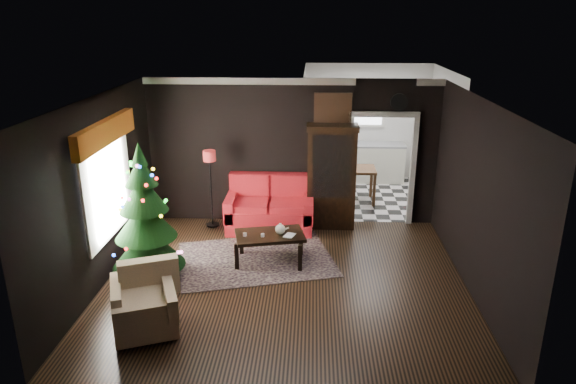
{
  "coord_description": "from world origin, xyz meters",
  "views": [
    {
      "loc": [
        0.39,
        -7.1,
        3.92
      ],
      "look_at": [
        0.0,
        0.9,
        1.15
      ],
      "focal_mm": 32.39,
      "sensor_mm": 36.0,
      "label": 1
    }
  ],
  "objects_px": {
    "teapot": "(280,229)",
    "wall_clock": "(399,102)",
    "curio_cabinet": "(331,179)",
    "armchair": "(143,300)",
    "loveseat": "(270,204)",
    "floor_lamp": "(211,189)",
    "coffee_table": "(270,248)",
    "christmas_tree": "(145,215)",
    "kitchen_table": "(358,185)"
  },
  "relations": [
    {
      "from": "christmas_tree",
      "to": "wall_clock",
      "type": "relative_size",
      "value": 6.58
    },
    {
      "from": "loveseat",
      "to": "armchair",
      "type": "relative_size",
      "value": 2.04
    },
    {
      "from": "curio_cabinet",
      "to": "coffee_table",
      "type": "height_order",
      "value": "curio_cabinet"
    },
    {
      "from": "loveseat",
      "to": "floor_lamp",
      "type": "distance_m",
      "value": 1.14
    },
    {
      "from": "wall_clock",
      "to": "curio_cabinet",
      "type": "bearing_deg",
      "value": -171.47
    },
    {
      "from": "curio_cabinet",
      "to": "wall_clock",
      "type": "xyz_separation_m",
      "value": [
        1.2,
        0.18,
        1.43
      ]
    },
    {
      "from": "floor_lamp",
      "to": "teapot",
      "type": "xyz_separation_m",
      "value": [
        1.37,
        -1.28,
        -0.23
      ]
    },
    {
      "from": "curio_cabinet",
      "to": "armchair",
      "type": "relative_size",
      "value": 2.28
    },
    {
      "from": "teapot",
      "to": "kitchen_table",
      "type": "bearing_deg",
      "value": 63.59
    },
    {
      "from": "armchair",
      "to": "teapot",
      "type": "bearing_deg",
      "value": 30.39
    },
    {
      "from": "curio_cabinet",
      "to": "armchair",
      "type": "height_order",
      "value": "curio_cabinet"
    },
    {
      "from": "curio_cabinet",
      "to": "christmas_tree",
      "type": "bearing_deg",
      "value": -141.6
    },
    {
      "from": "loveseat",
      "to": "teapot",
      "type": "relative_size",
      "value": 8.93
    },
    {
      "from": "christmas_tree",
      "to": "kitchen_table",
      "type": "relative_size",
      "value": 2.81
    },
    {
      "from": "floor_lamp",
      "to": "christmas_tree",
      "type": "xyz_separation_m",
      "value": [
        -0.62,
        -1.92,
        0.22
      ]
    },
    {
      "from": "coffee_table",
      "to": "wall_clock",
      "type": "relative_size",
      "value": 3.44
    },
    {
      "from": "floor_lamp",
      "to": "teapot",
      "type": "distance_m",
      "value": 1.88
    },
    {
      "from": "kitchen_table",
      "to": "wall_clock",
      "type": "bearing_deg",
      "value": -66.25
    },
    {
      "from": "teapot",
      "to": "curio_cabinet",
      "type": "bearing_deg",
      "value": 61.9
    },
    {
      "from": "coffee_table",
      "to": "wall_clock",
      "type": "height_order",
      "value": "wall_clock"
    },
    {
      "from": "floor_lamp",
      "to": "teapot",
      "type": "relative_size",
      "value": 7.69
    },
    {
      "from": "curio_cabinet",
      "to": "armchair",
      "type": "bearing_deg",
      "value": -124.13
    },
    {
      "from": "christmas_tree",
      "to": "kitchen_table",
      "type": "xyz_separation_m",
      "value": [
        3.5,
        3.69,
        -0.68
      ]
    },
    {
      "from": "floor_lamp",
      "to": "armchair",
      "type": "relative_size",
      "value": 1.75
    },
    {
      "from": "wall_clock",
      "to": "christmas_tree",
      "type": "bearing_deg",
      "value": -148.94
    },
    {
      "from": "teapot",
      "to": "wall_clock",
      "type": "xyz_separation_m",
      "value": [
        2.06,
        1.8,
        1.78
      ]
    },
    {
      "from": "floor_lamp",
      "to": "christmas_tree",
      "type": "relative_size",
      "value": 0.69
    },
    {
      "from": "coffee_table",
      "to": "wall_clock",
      "type": "distance_m",
      "value": 3.57
    },
    {
      "from": "christmas_tree",
      "to": "teapot",
      "type": "distance_m",
      "value": 2.14
    },
    {
      "from": "christmas_tree",
      "to": "kitchen_table",
      "type": "distance_m",
      "value": 5.13
    },
    {
      "from": "loveseat",
      "to": "curio_cabinet",
      "type": "distance_m",
      "value": 1.25
    },
    {
      "from": "armchair",
      "to": "floor_lamp",
      "type": "bearing_deg",
      "value": 64.37
    },
    {
      "from": "armchair",
      "to": "loveseat",
      "type": "bearing_deg",
      "value": 47.58
    },
    {
      "from": "coffee_table",
      "to": "teapot",
      "type": "relative_size",
      "value": 5.78
    },
    {
      "from": "coffee_table",
      "to": "wall_clock",
      "type": "xyz_separation_m",
      "value": [
        2.24,
        1.8,
        2.12
      ]
    },
    {
      "from": "loveseat",
      "to": "curio_cabinet",
      "type": "relative_size",
      "value": 0.89
    },
    {
      "from": "christmas_tree",
      "to": "teapot",
      "type": "bearing_deg",
      "value": 17.92
    },
    {
      "from": "teapot",
      "to": "wall_clock",
      "type": "bearing_deg",
      "value": 41.06
    },
    {
      "from": "kitchen_table",
      "to": "coffee_table",
      "type": "bearing_deg",
      "value": -118.97
    },
    {
      "from": "loveseat",
      "to": "teapot",
      "type": "height_order",
      "value": "loveseat"
    },
    {
      "from": "curio_cabinet",
      "to": "kitchen_table",
      "type": "relative_size",
      "value": 2.53
    },
    {
      "from": "armchair",
      "to": "teapot",
      "type": "height_order",
      "value": "armchair"
    },
    {
      "from": "christmas_tree",
      "to": "loveseat",
      "type": "bearing_deg",
      "value": 50.16
    },
    {
      "from": "christmas_tree",
      "to": "wall_clock",
      "type": "xyz_separation_m",
      "value": [
        4.05,
        2.44,
        1.33
      ]
    },
    {
      "from": "floor_lamp",
      "to": "armchair",
      "type": "distance_m",
      "value": 3.35
    },
    {
      "from": "loveseat",
      "to": "floor_lamp",
      "type": "height_order",
      "value": "floor_lamp"
    },
    {
      "from": "christmas_tree",
      "to": "armchair",
      "type": "xyz_separation_m",
      "value": [
        0.37,
        -1.4,
        -0.59
      ]
    },
    {
      "from": "armchair",
      "to": "teapot",
      "type": "distance_m",
      "value": 2.61
    },
    {
      "from": "floor_lamp",
      "to": "kitchen_table",
      "type": "relative_size",
      "value": 1.95
    },
    {
      "from": "curio_cabinet",
      "to": "teapot",
      "type": "relative_size",
      "value": 9.98
    }
  ]
}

